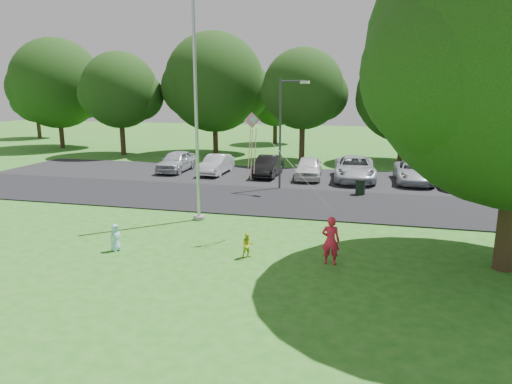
% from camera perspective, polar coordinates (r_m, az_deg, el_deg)
% --- Properties ---
extents(ground, '(120.00, 120.00, 0.00)m').
position_cam_1_polar(ground, '(14.59, -1.12, -9.67)').
color(ground, '#296C1C').
rests_on(ground, ground).
extents(park_road, '(60.00, 6.00, 0.06)m').
position_cam_1_polar(park_road, '(22.98, 4.66, -1.26)').
color(park_road, black).
rests_on(park_road, ground).
extents(parking_strip, '(42.00, 7.00, 0.06)m').
position_cam_1_polar(parking_strip, '(29.27, 6.70, 1.72)').
color(parking_strip, black).
rests_on(parking_strip, ground).
extents(flagpole, '(0.50, 0.50, 10.00)m').
position_cam_1_polar(flagpole, '(19.39, -7.46, 8.49)').
color(flagpole, '#B7BABF').
rests_on(flagpole, ground).
extents(street_lamp, '(1.69, 0.64, 6.15)m').
position_cam_1_polar(street_lamp, '(25.44, 3.54, 8.48)').
color(street_lamp, '#3F3F44').
rests_on(street_lamp, ground).
extents(trash_can, '(0.54, 0.54, 0.86)m').
position_cam_1_polar(trash_can, '(24.98, 12.92, 0.54)').
color(trash_can, black).
rests_on(trash_can, ground).
extents(tree_row, '(64.35, 11.94, 10.88)m').
position_cam_1_polar(tree_row, '(37.31, 11.15, 12.69)').
color(tree_row, '#332316').
rests_on(tree_row, ground).
extents(horizon_trees, '(77.46, 7.20, 7.02)m').
position_cam_1_polar(horizon_trees, '(46.93, 14.76, 10.74)').
color(horizon_trees, '#332316').
rests_on(horizon_trees, ground).
extents(parked_cars, '(20.34, 5.60, 1.48)m').
position_cam_1_polar(parked_cars, '(28.93, 10.45, 2.93)').
color(parked_cars, '#B2B7BF').
rests_on(parked_cars, ground).
extents(woman, '(0.59, 0.39, 1.60)m').
position_cam_1_polar(woman, '(14.94, 9.31, -6.01)').
color(woman, red).
rests_on(woman, ground).
extents(child_yellow, '(0.53, 0.50, 0.86)m').
position_cam_1_polar(child_yellow, '(15.41, -1.04, -6.70)').
color(child_yellow, yellow).
rests_on(child_yellow, ground).
extents(child_blue, '(0.46, 0.55, 0.96)m').
position_cam_1_polar(child_blue, '(16.79, -17.15, -5.46)').
color(child_blue, '#A1E2F6').
rests_on(child_blue, ground).
extents(kite, '(3.38, 2.28, 2.94)m').
position_cam_1_polar(kite, '(16.69, -0.32, 7.28)').
color(kite, pink).
rests_on(kite, ground).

